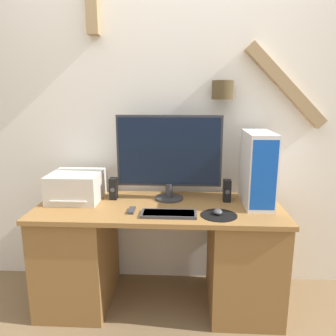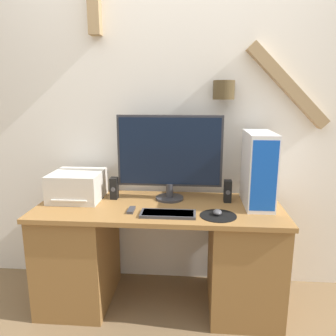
{
  "view_description": "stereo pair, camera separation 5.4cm",
  "coord_description": "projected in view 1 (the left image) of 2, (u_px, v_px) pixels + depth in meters",
  "views": [
    {
      "loc": [
        0.17,
        -1.74,
        1.46
      ],
      "look_at": [
        0.06,
        0.32,
        0.98
      ],
      "focal_mm": 35.0,
      "sensor_mm": 36.0,
      "label": 1
    },
    {
      "loc": [
        0.22,
        -1.74,
        1.46
      ],
      "look_at": [
        0.06,
        0.32,
        0.98
      ],
      "focal_mm": 35.0,
      "sensor_mm": 36.0,
      "label": 2
    }
  ],
  "objects": [
    {
      "name": "remote_control",
      "position": [
        132.0,
        210.0,
        2.06
      ],
      "size": [
        0.04,
        0.11,
        0.02
      ],
      "color": "#38383D",
      "rests_on": "desk"
    },
    {
      "name": "speaker_left",
      "position": [
        113.0,
        189.0,
        2.29
      ],
      "size": [
        0.05,
        0.07,
        0.15
      ],
      "color": "black",
      "rests_on": "desk"
    },
    {
      "name": "wall_back",
      "position": [
        163.0,
        107.0,
        2.4
      ],
      "size": [
        6.4,
        0.2,
        2.9
      ],
      "color": "white",
      "rests_on": "ground_plane"
    },
    {
      "name": "monitor",
      "position": [
        169.0,
        154.0,
        2.24
      ],
      "size": [
        0.72,
        0.19,
        0.59
      ],
      "color": "#333338",
      "rests_on": "desk"
    },
    {
      "name": "mousepad",
      "position": [
        219.0,
        215.0,
        2.0
      ],
      "size": [
        0.22,
        0.22,
        0.0
      ],
      "color": "black",
      "rests_on": "desk"
    },
    {
      "name": "keyboard",
      "position": [
        169.0,
        214.0,
        2.0
      ],
      "size": [
        0.34,
        0.14,
        0.02
      ],
      "color": "#3D3D42",
      "rests_on": "desk"
    },
    {
      "name": "mouse",
      "position": [
        218.0,
        212.0,
        2.01
      ],
      "size": [
        0.05,
        0.07,
        0.03
      ],
      "color": "#4C4C51",
      "rests_on": "mousepad"
    },
    {
      "name": "speaker_right",
      "position": [
        227.0,
        191.0,
        2.25
      ],
      "size": [
        0.05,
        0.07,
        0.15
      ],
      "color": "black",
      "rests_on": "desk"
    },
    {
      "name": "desk",
      "position": [
        159.0,
        254.0,
        2.26
      ],
      "size": [
        1.63,
        0.63,
        0.73
      ],
      "color": "olive",
      "rests_on": "ground_plane"
    },
    {
      "name": "ground_plane",
      "position": [
        156.0,
        333.0,
        2.03
      ],
      "size": [
        12.0,
        12.0,
        0.0
      ],
      "primitive_type": "plane",
      "color": "brown"
    },
    {
      "name": "computer_tower",
      "position": [
        258.0,
        169.0,
        2.16
      ],
      "size": [
        0.17,
        0.39,
        0.49
      ],
      "color": "white",
      "rests_on": "desk"
    },
    {
      "name": "printer",
      "position": [
        76.0,
        186.0,
        2.28
      ],
      "size": [
        0.34,
        0.35,
        0.19
      ],
      "color": "beige",
      "rests_on": "desk"
    }
  ]
}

